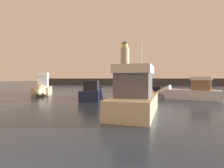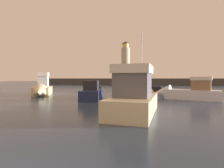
# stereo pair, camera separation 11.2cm
# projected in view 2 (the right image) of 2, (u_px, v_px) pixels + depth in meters

# --- Properties ---
(ground_plane) EXTENTS (220.00, 220.00, 0.00)m
(ground_plane) POSITION_uv_depth(u_px,v_px,m) (128.00, 91.00, 33.03)
(ground_plane) COLOR #2D3D51
(breakwater) EXTENTS (65.77, 6.33, 2.31)m
(breakwater) POSITION_uv_depth(u_px,v_px,m) (136.00, 82.00, 63.52)
(breakwater) COLOR #423F3D
(breakwater) RESTS_ON ground_plane
(lighthouse) EXTENTS (3.06, 3.06, 13.49)m
(lighthouse) POSITION_uv_depth(u_px,v_px,m) (126.00, 61.00, 63.99)
(lighthouse) COLOR beige
(lighthouse) RESTS_ON breakwater
(motorboat_0) EXTENTS (2.87, 6.98, 2.42)m
(motorboat_0) POSITION_uv_depth(u_px,v_px,m) (93.00, 92.00, 20.39)
(motorboat_0) COLOR #1E284C
(motorboat_0) RESTS_ON ground_plane
(motorboat_1) EXTENTS (7.28, 4.35, 2.90)m
(motorboat_1) POSITION_uv_depth(u_px,v_px,m) (184.00, 92.00, 19.71)
(motorboat_1) COLOR silver
(motorboat_1) RESTS_ON ground_plane
(motorboat_2) EXTENTS (3.49, 8.46, 3.68)m
(motorboat_2) POSITION_uv_depth(u_px,v_px,m) (137.00, 97.00, 12.64)
(motorboat_2) COLOR beige
(motorboat_2) RESTS_ON ground_plane
(motorboat_3) EXTENTS (4.82, 7.44, 3.55)m
(motorboat_3) POSITION_uv_depth(u_px,v_px,m) (42.00, 88.00, 24.27)
(motorboat_3) COLOR beige
(motorboat_3) RESTS_ON ground_plane
(sailboat_moored) EXTENTS (8.07, 2.25, 10.53)m
(sailboat_moored) POSITION_uv_depth(u_px,v_px,m) (137.00, 88.00, 31.06)
(sailboat_moored) COLOR black
(sailboat_moored) RESTS_ON ground_plane
(mooring_buoy) EXTENTS (0.99, 0.99, 0.99)m
(mooring_buoy) POSITION_uv_depth(u_px,v_px,m) (138.00, 92.00, 23.96)
(mooring_buoy) COLOR #EA5919
(mooring_buoy) RESTS_ON ground_plane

